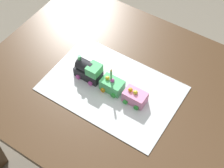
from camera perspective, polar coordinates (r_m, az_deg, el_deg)
name	(u,v)px	position (r m, az deg, el deg)	size (l,w,h in m)	color
ground_plane	(125,159)	(2.16, 2.16, -12.68)	(8.00, 8.00, 0.00)	gray
dining_table	(129,103)	(1.61, 2.84, -3.26)	(1.40, 1.00, 0.74)	#4C331E
cake_board	(112,88)	(1.52, 0.00, -0.73)	(0.60, 0.40, 0.00)	silver
cake_locomotive	(88,70)	(1.52, -4.04, 2.34)	(0.14, 0.08, 0.12)	#232328
cake_car_hopper_mint_green	(112,85)	(1.49, 0.02, -0.17)	(0.10, 0.08, 0.07)	#59CC7A
cake_car_caboose_bubblegum	(135,97)	(1.46, 3.92, -2.19)	(0.10, 0.08, 0.07)	pink
birthday_candle	(111,74)	(1.43, -0.14, 1.71)	(0.01, 0.01, 0.07)	#66D872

